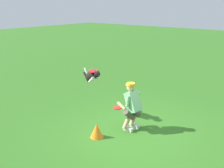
{
  "coord_description": "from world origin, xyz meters",
  "views": [
    {
      "loc": [
        -3.51,
        5.09,
        3.25
      ],
      "look_at": [
        0.78,
        -0.22,
        1.14
      ],
      "focal_mm": 41.59,
      "sensor_mm": 36.0,
      "label": 1
    }
  ],
  "objects_px": {
    "dog": "(92,76)",
    "training_cone": "(97,130)",
    "frisbee_held": "(117,108)",
    "frisbee_flying": "(93,71)",
    "person": "(132,105)"
  },
  "relations": [
    {
      "from": "frisbee_flying",
      "to": "frisbee_held",
      "type": "distance_m",
      "value": 1.32
    },
    {
      "from": "person",
      "to": "dog",
      "type": "height_order",
      "value": "dog"
    },
    {
      "from": "person",
      "to": "frisbee_flying",
      "type": "xyz_separation_m",
      "value": [
        1.35,
        0.04,
        0.72
      ]
    },
    {
      "from": "person",
      "to": "training_cone",
      "type": "distance_m",
      "value": 1.14
    },
    {
      "from": "frisbee_held",
      "to": "training_cone",
      "type": "xyz_separation_m",
      "value": [
        0.11,
        0.71,
        -0.42
      ]
    },
    {
      "from": "frisbee_flying",
      "to": "training_cone",
      "type": "height_order",
      "value": "frisbee_flying"
    },
    {
      "from": "frisbee_flying",
      "to": "person",
      "type": "bearing_deg",
      "value": -178.37
    },
    {
      "from": "dog",
      "to": "training_cone",
      "type": "xyz_separation_m",
      "value": [
        -1.05,
        0.98,
        -1.03
      ]
    },
    {
      "from": "dog",
      "to": "frisbee_held",
      "type": "xyz_separation_m",
      "value": [
        -1.16,
        0.27,
        -0.6
      ]
    },
    {
      "from": "frisbee_held",
      "to": "training_cone",
      "type": "height_order",
      "value": "frisbee_held"
    },
    {
      "from": "dog",
      "to": "frisbee_held",
      "type": "relative_size",
      "value": 4.08
    },
    {
      "from": "frisbee_flying",
      "to": "training_cone",
      "type": "distance_m",
      "value": 1.77
    },
    {
      "from": "dog",
      "to": "frisbee_held",
      "type": "bearing_deg",
      "value": 9.1
    },
    {
      "from": "dog",
      "to": "frisbee_flying",
      "type": "relative_size",
      "value": 4.06
    },
    {
      "from": "person",
      "to": "dog",
      "type": "bearing_deg",
      "value": 2.73
    }
  ]
}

